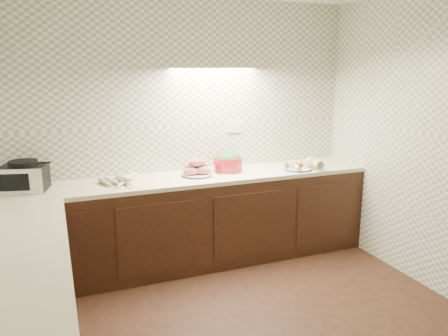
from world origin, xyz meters
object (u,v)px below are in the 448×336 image
object	(u,v)px
toaster_oven	(24,177)
veg_plate	(304,165)
dutch_oven	(228,162)
sweet_potato_plate	(196,169)
onion_bowl	(199,169)
parsnip_pile	(115,181)

from	to	relation	value
toaster_oven	veg_plate	size ratio (longest dim) A/B	1.14
dutch_oven	veg_plate	world-z (taller)	dutch_oven
toaster_oven	veg_plate	distance (m)	2.66
sweet_potato_plate	dutch_oven	bearing A→B (deg)	9.89
sweet_potato_plate	onion_bowl	world-z (taller)	sweet_potato_plate
sweet_potato_plate	dutch_oven	xyz separation A→B (m)	(0.36, 0.06, 0.03)
parsnip_pile	sweet_potato_plate	xyz separation A→B (m)	(0.79, 0.06, 0.03)
parsnip_pile	dutch_oven	size ratio (longest dim) A/B	1.06
toaster_oven	onion_bowl	size ratio (longest dim) A/B	3.19
toaster_oven	onion_bowl	distance (m)	1.61
parsnip_pile	onion_bowl	xyz separation A→B (m)	(0.85, 0.17, 0.00)
toaster_oven	onion_bowl	world-z (taller)	toaster_oven
parsnip_pile	veg_plate	world-z (taller)	veg_plate
parsnip_pile	sweet_potato_plate	size ratio (longest dim) A/B	1.33
toaster_oven	veg_plate	xyz separation A→B (m)	(2.66, -0.19, -0.07)
sweet_potato_plate	veg_plate	world-z (taller)	sweet_potato_plate
dutch_oven	parsnip_pile	bearing A→B (deg)	161.81
toaster_oven	dutch_oven	size ratio (longest dim) A/B	1.11
toaster_oven	dutch_oven	distance (m)	1.90
parsnip_pile	veg_plate	xyz separation A→B (m)	(1.91, -0.10, 0.01)
veg_plate	onion_bowl	bearing A→B (deg)	165.67
dutch_oven	sweet_potato_plate	bearing A→B (deg)	165.82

